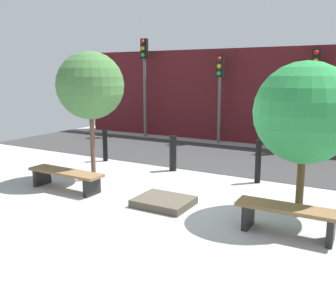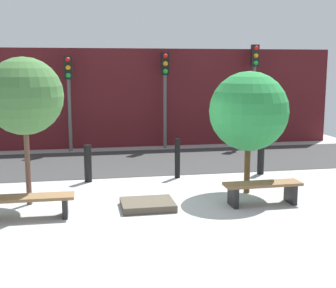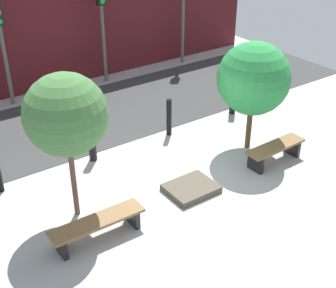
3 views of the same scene
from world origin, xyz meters
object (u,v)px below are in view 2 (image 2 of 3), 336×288
at_px(tree_behind_left_bench, 24,96).
at_px(bollard_left, 88,163).
at_px(traffic_light_east, 254,76).
at_px(traffic_light_mid_east, 165,82).
at_px(bollard_right, 261,157).
at_px(bench_right, 262,189).
at_px(bench_left, 24,202).
at_px(planter_bed, 148,205).
at_px(traffic_light_mid_west, 69,86).
at_px(tree_behind_right_bench, 249,111).
at_px(bollard_center, 177,158).

height_order(tree_behind_left_bench, bollard_left, tree_behind_left_bench).
xyz_separation_m(bollard_left, traffic_light_east, (6.12, 4.45, 2.06)).
distance_m(bollard_left, traffic_light_mid_east, 5.59).
xyz_separation_m(traffic_light_mid_east, traffic_light_east, (3.31, 0.00, 0.19)).
bearing_deg(bollard_right, bench_right, -111.21).
distance_m(bench_left, bollard_right, 6.51).
bearing_deg(planter_bed, traffic_light_mid_west, 103.40).
height_order(tree_behind_right_bench, bollard_center, tree_behind_right_bench).
height_order(planter_bed, bollard_left, bollard_left).
distance_m(tree_behind_left_bench, traffic_light_east, 9.66).
bearing_deg(traffic_light_east, bench_right, -109.42).
bearing_deg(traffic_light_mid_west, bench_right, -60.16).
xyz_separation_m(planter_bed, traffic_light_east, (4.96, 6.94, 2.46)).
relative_size(bench_left, bollard_center, 1.83).
bearing_deg(tree_behind_right_bench, tree_behind_left_bench, 180.00).
height_order(tree_behind_right_bench, traffic_light_mid_east, traffic_light_mid_east).
distance_m(bench_left, traffic_light_mid_east, 8.48).
distance_m(bench_right, bollard_center, 2.98).
height_order(bollard_center, traffic_light_east, traffic_light_east).
xyz_separation_m(bench_left, bollard_center, (3.61, 2.69, 0.20)).
bearing_deg(bench_right, traffic_light_mid_east, 95.43).
bearing_deg(traffic_light_east, traffic_light_mid_east, -179.99).
bearing_deg(bollard_right, traffic_light_mid_west, 139.10).
bearing_deg(tree_behind_left_bench, traffic_light_mid_west, 82.74).
bearing_deg(bollard_right, planter_bed, -144.49).
bearing_deg(traffic_light_mid_west, bollard_right, -40.90).
height_order(bench_right, traffic_light_mid_east, traffic_light_mid_east).
bearing_deg(traffic_light_mid_east, bollard_center, -96.30).
relative_size(bench_right, tree_behind_right_bench, 0.59).
distance_m(tree_behind_left_bench, tree_behind_right_bench, 4.90).
relative_size(tree_behind_left_bench, tree_behind_right_bench, 1.11).
bearing_deg(traffic_light_east, tree_behind_right_bench, -112.11).
height_order(bench_right, planter_bed, bench_right).
bearing_deg(traffic_light_mid_east, tree_behind_right_bench, -82.74).
relative_size(bench_left, planter_bed, 1.75).
bearing_deg(bollard_right, bollard_left, 180.00).
bearing_deg(traffic_light_mid_west, bollard_center, -57.69).
distance_m(bollard_center, traffic_light_mid_east, 4.84).
relative_size(bollard_left, bollard_center, 0.92).
height_order(bench_left, traffic_light_east, traffic_light_east).
xyz_separation_m(tree_behind_left_bench, traffic_light_mid_east, (4.10, 6.20, 0.04)).
bearing_deg(tree_behind_left_bench, traffic_light_mid_east, 56.53).
relative_size(bollard_left, traffic_light_east, 0.26).
xyz_separation_m(bench_left, traffic_light_mid_east, (4.10, 7.14, 2.03)).
bearing_deg(bollard_right, traffic_light_mid_east, 112.37).
bearing_deg(bench_right, traffic_light_east, 69.70).
height_order(bench_left, planter_bed, bench_left).
bearing_deg(traffic_light_east, bollard_left, -143.97).
bearing_deg(tree_behind_right_bench, bench_left, -169.07).
xyz_separation_m(bollard_right, traffic_light_east, (1.47, 4.45, 2.05)).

